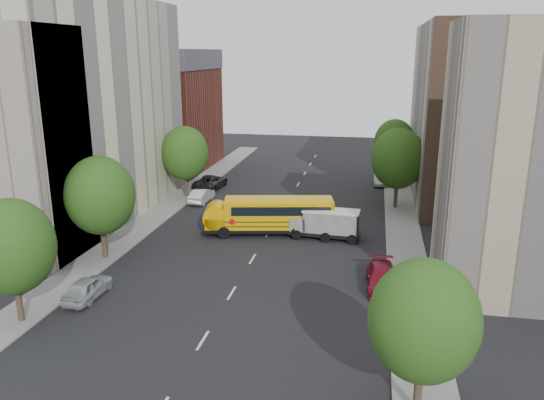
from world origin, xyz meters
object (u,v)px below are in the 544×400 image
(street_tree_2, at_px, (185,153))
(street_tree_4, at_px, (398,159))
(parked_car_0, at_px, (88,287))
(parked_car_2, at_px, (210,182))
(street_tree_1, at_px, (100,196))
(street_tree_0, at_px, (11,247))
(parked_car_3, at_px, (382,278))
(parked_car_1, at_px, (202,195))
(parked_car_5, at_px, (381,178))
(safari_truck, at_px, (326,223))
(street_tree_5, at_px, (394,143))
(school_bus, at_px, (269,214))
(street_tree_3, at_px, (424,321))

(street_tree_2, bearing_deg, street_tree_4, 0.00)
(parked_car_0, xyz_separation_m, parked_car_2, (-0.80, 28.50, 0.09))
(street_tree_2, bearing_deg, street_tree_1, -90.00)
(street_tree_0, bearing_deg, parked_car_3, 22.86)
(parked_car_1, bearing_deg, parked_car_2, -80.05)
(street_tree_0, relative_size, parked_car_5, 1.62)
(safari_truck, height_order, parked_car_2, safari_truck)
(safari_truck, xyz_separation_m, parked_car_3, (4.62, -9.07, -0.60))
(street_tree_5, bearing_deg, street_tree_1, -126.25)
(safari_truck, distance_m, parked_car_3, 10.20)
(street_tree_4, distance_m, street_tree_5, 12.01)
(parked_car_3, bearing_deg, street_tree_0, -160.00)
(street_tree_1, distance_m, street_tree_2, 18.00)
(street_tree_2, relative_size, parked_car_3, 1.56)
(street_tree_5, relative_size, school_bus, 0.64)
(parked_car_0, bearing_deg, safari_truck, -133.91)
(street_tree_4, bearing_deg, street_tree_5, 90.00)
(street_tree_0, xyz_separation_m, street_tree_5, (22.00, 40.00, 0.06))
(street_tree_1, relative_size, street_tree_5, 1.05)
(street_tree_3, bearing_deg, parked_car_5, 91.91)
(street_tree_3, xyz_separation_m, parked_car_2, (-20.60, 36.11, -3.66))
(street_tree_1, xyz_separation_m, street_tree_2, (0.00, 18.00, -0.12))
(street_tree_2, height_order, school_bus, street_tree_2)
(street_tree_0, relative_size, parked_car_2, 1.29)
(school_bus, xyz_separation_m, parked_car_0, (-8.91, -14.33, -1.08))
(parked_car_1, bearing_deg, parked_car_0, 91.86)
(street_tree_4, height_order, parked_car_1, street_tree_4)
(street_tree_2, relative_size, parked_car_5, 1.69)
(street_tree_2, relative_size, parked_car_2, 1.34)
(street_tree_0, xyz_separation_m, street_tree_1, (0.00, 10.00, 0.31))
(street_tree_0, distance_m, parked_car_2, 32.37)
(parked_car_5, bearing_deg, parked_car_0, -118.40)
(street_tree_5, xyz_separation_m, safari_truck, (-6.02, -22.24, -3.39))
(street_tree_4, xyz_separation_m, school_bus, (-10.89, -10.06, -3.28))
(street_tree_2, xyz_separation_m, safari_truck, (15.98, -10.24, -3.51))
(parked_car_2, bearing_deg, parked_car_5, -159.70)
(street_tree_3, xyz_separation_m, parked_car_3, (-1.40, 12.68, -3.74))
(street_tree_3, height_order, street_tree_5, street_tree_5)
(parked_car_1, bearing_deg, street_tree_4, -173.75)
(street_tree_5, bearing_deg, school_bus, -116.27)
(school_bus, bearing_deg, street_tree_2, 126.54)
(street_tree_1, height_order, parked_car_3, street_tree_1)
(parked_car_3, bearing_deg, school_bus, 132.86)
(street_tree_1, height_order, school_bus, street_tree_1)
(street_tree_3, relative_size, street_tree_4, 0.88)
(street_tree_5, distance_m, parked_car_2, 22.40)
(street_tree_1, height_order, street_tree_5, street_tree_1)
(street_tree_1, bearing_deg, parked_car_0, -71.01)
(parked_car_2, bearing_deg, street_tree_1, 89.79)
(street_tree_4, height_order, parked_car_3, street_tree_4)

